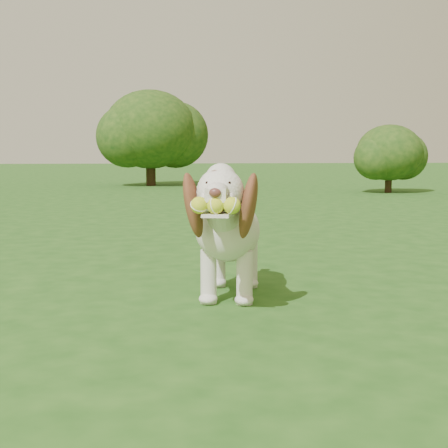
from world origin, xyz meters
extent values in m
plane|color=#1F4C15|center=(0.00, 0.00, 0.00)|extent=(80.00, 80.00, 0.00)
ellipsoid|color=silver|center=(-0.14, 0.40, 0.37)|extent=(0.48, 0.71, 0.35)
ellipsoid|color=silver|center=(-0.21, 0.16, 0.41)|extent=(0.41, 0.41, 0.34)
ellipsoid|color=silver|center=(-0.09, 0.62, 0.37)|extent=(0.37, 0.37, 0.31)
cylinder|color=silver|center=(-0.24, 0.03, 0.50)|extent=(0.24, 0.30, 0.26)
sphere|color=silver|center=(-0.27, -0.09, 0.63)|extent=(0.29, 0.29, 0.24)
sphere|color=silver|center=(-0.26, -0.07, 0.70)|extent=(0.19, 0.19, 0.15)
cube|color=silver|center=(-0.30, -0.22, 0.63)|extent=(0.13, 0.16, 0.06)
ellipsoid|color=#592D28|center=(-0.32, -0.29, 0.64)|extent=(0.06, 0.05, 0.04)
cube|color=silver|center=(-0.30, -0.23, 0.53)|extent=(0.16, 0.17, 0.02)
ellipsoid|color=brown|center=(-0.40, -0.05, 0.56)|extent=(0.18, 0.22, 0.36)
ellipsoid|color=brown|center=(-0.13, -0.11, 0.56)|extent=(0.16, 0.25, 0.36)
cylinder|color=silver|center=(-0.06, 0.75, 0.40)|extent=(0.10, 0.18, 0.13)
cylinder|color=silver|center=(-0.30, 0.20, 0.15)|extent=(0.11, 0.11, 0.30)
cylinder|color=silver|center=(-0.10, 0.15, 0.15)|extent=(0.11, 0.11, 0.30)
cylinder|color=silver|center=(-0.19, 0.62, 0.15)|extent=(0.11, 0.11, 0.30)
cylinder|color=silver|center=(0.00, 0.58, 0.15)|extent=(0.11, 0.11, 0.30)
sphere|color=yellow|center=(-0.39, -0.25, 0.58)|extent=(0.10, 0.10, 0.08)
sphere|color=yellow|center=(-0.31, -0.27, 0.58)|extent=(0.10, 0.10, 0.08)
sphere|color=yellow|center=(-0.24, -0.29, 0.58)|extent=(0.10, 0.10, 0.08)
cylinder|color=#382314|center=(-0.40, 12.09, 0.37)|extent=(0.23, 0.23, 0.74)
ellipsoid|color=#183B12|center=(-0.40, 12.09, 1.35)|extent=(2.22, 2.22, 1.88)
cylinder|color=#382314|center=(4.30, 8.88, 0.22)|extent=(0.14, 0.14, 0.44)
ellipsoid|color=#183B12|center=(4.30, 8.88, 0.80)|extent=(1.32, 1.32, 1.12)
camera|label=1|loc=(-0.66, -3.13, 0.83)|focal=50.00mm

